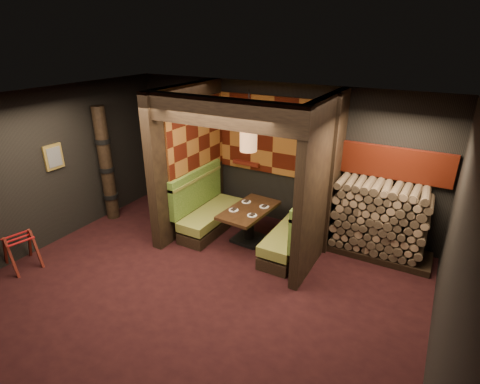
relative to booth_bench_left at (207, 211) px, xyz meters
name	(u,v)px	position (x,y,z in m)	size (l,w,h in m)	color
floor	(200,288)	(0.96, -1.65, -0.41)	(6.50, 5.50, 0.02)	black
ceiling	(190,104)	(0.96, -1.65, 2.46)	(6.50, 5.50, 0.02)	black
wall_back	(275,155)	(0.96, 1.11, 1.02)	(6.50, 0.02, 2.85)	black
wall_front	(4,328)	(0.96, -4.41, 1.02)	(6.50, 0.02, 2.85)	black
wall_left	(49,168)	(-2.30, -1.65, 1.02)	(0.02, 5.50, 2.85)	black
wall_right	(452,271)	(4.22, -1.65, 1.02)	(0.02, 5.50, 2.85)	black
partition_left	(188,160)	(-0.39, 0.00, 1.02)	(0.20, 2.20, 2.85)	black
partition_right	(321,183)	(2.26, 0.05, 1.02)	(0.15, 2.10, 2.85)	black
header_beam	(218,113)	(0.94, -0.95, 2.23)	(2.85, 0.18, 0.44)	black
tapa_back_panel	(274,136)	(0.94, 1.06, 1.42)	(2.40, 0.06, 1.55)	brown
tapa_side_panel	(198,137)	(-0.27, 0.17, 1.45)	(0.04, 1.85, 1.45)	brown
lacquer_shelf	(246,163)	(0.36, 1.00, 0.78)	(0.60, 0.12, 0.07)	#5A170F
booth_bench_left	(207,211)	(0.00, 0.00, 0.00)	(0.68, 1.60, 1.14)	black
booth_bench_right	(295,234)	(1.89, 0.00, 0.00)	(0.68, 1.60, 1.14)	black
dining_table	(249,220)	(0.95, 0.01, 0.04)	(0.78, 1.32, 0.67)	black
place_settings	(249,208)	(0.95, 0.01, 0.28)	(0.61, 0.64, 0.03)	white
pendant_lamp	(249,138)	(0.95, -0.04, 1.63)	(0.30, 0.30, 1.04)	#A46D42
framed_picture	(54,157)	(-2.25, -1.55, 1.22)	(0.05, 0.36, 0.46)	olive
luggage_rack	(21,249)	(-2.01, -2.64, -0.07)	(0.69, 0.56, 0.67)	#4F140D
totem_column	(106,165)	(-2.09, -0.55, 0.79)	(0.31, 0.31, 2.40)	black
firewood_stack	(384,221)	(3.25, 0.70, 0.28)	(1.73, 0.70, 1.36)	black
mosaic_header	(396,164)	(3.25, 1.03, 1.24)	(1.83, 0.10, 0.56)	maroon
bay_front_post	(331,179)	(2.35, 0.31, 1.02)	(0.08, 0.08, 2.85)	black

